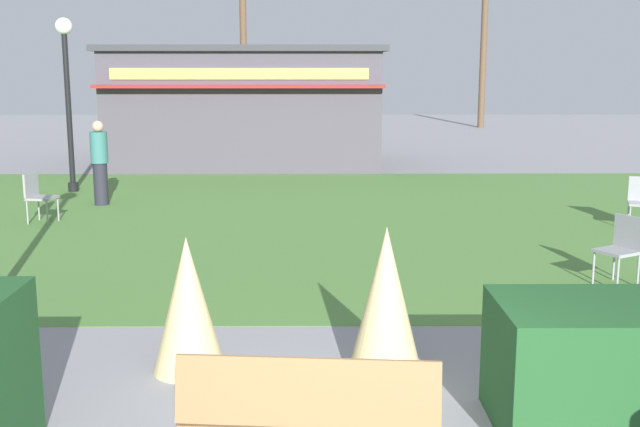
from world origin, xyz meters
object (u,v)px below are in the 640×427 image
Objects in this scene: cafe_chair_center at (37,193)px; person_strolling at (100,162)px; park_bench at (309,418)px; parked_car_west_slot at (247,123)px; food_kiosk at (248,105)px; tree_left_bg at (244,59)px; cafe_chair_west at (622,245)px; lamppost_far at (67,83)px; tree_right_bg at (483,53)px.

person_strolling is (0.65, 1.79, 0.33)m from cafe_chair_center.
cafe_chair_center is at bearing 118.61° from park_bench.
person_strolling is at bearing 70.05° from cafe_chair_center.
parked_car_west_slot is (2.47, 15.31, 0.12)m from cafe_chair_center.
person_strolling is at bearing 111.51° from park_bench.
park_bench is 17.67m from food_kiosk.
cafe_chair_center is 0.13× the size of tree_left_bg.
tree_left_bg reaches higher than cafe_chair_center.
cafe_chair_center is (-4.88, 8.95, 0.05)m from park_bench.
person_strolling is 0.39× the size of parked_car_west_slot.
park_bench is 1.95× the size of cafe_chair_west.
food_kiosk is at bearing 114.53° from cafe_chair_west.
cafe_chair_center is 15.51m from parked_car_west_slot.
park_bench is at bearing -61.39° from cafe_chair_center.
lamppost_far is 6.21m from food_kiosk.
tree_right_bg is (3.57, 25.49, 2.73)m from cafe_chair_west.
park_bench is 0.24× the size of tree_right_bg.
tree_right_bg reaches higher than food_kiosk.
food_kiosk is 13.99m from cafe_chair_west.
food_kiosk is 4.46× the size of person_strolling.
parked_car_west_slot reaches higher than cafe_chair_center.
cafe_chair_center is 0.53× the size of person_strolling.
tree_right_bg reaches higher than parked_car_west_slot.
person_strolling is at bearing -94.24° from tree_left_bg.
lamppost_far is (-5.32, 12.45, 1.91)m from park_bench.
cafe_chair_west is at bearing -24.90° from cafe_chair_center.
tree_right_bg is at bearing 82.03° from cafe_chair_west.
parked_car_west_slot is 0.64× the size of tree_left_bg.
cafe_chair_west is (5.79, -12.69, -1.12)m from food_kiosk.
park_bench is at bearing -84.27° from tree_left_bg.
parked_car_west_slot reaches higher than cafe_chair_west.
park_bench is 10.20m from cafe_chair_center.
park_bench is 0.23× the size of food_kiosk.
food_kiosk is at bearing -126.17° from tree_right_bg.
tree_right_bg is (12.85, 17.88, 0.86)m from lamppost_far.
person_strolling reaches higher than cafe_chair_center.
cafe_chair_center is at bearing -82.95° from lamppost_far.
lamppost_far is 4.23× the size of cafe_chair_west.
tree_right_bg is at bearing 54.31° from lamppost_far.
food_kiosk is 9.18m from cafe_chair_center.
tree_left_bg reaches higher than cafe_chair_west.
food_kiosk is (-1.83, 17.53, 1.16)m from park_bench.
tree_left_bg reaches higher than lamppost_far.
person_strolling is (-8.20, 5.90, 0.33)m from cafe_chair_west.
tree_right_bg reaches higher than park_bench.
parked_car_west_slot reaches higher than park_bench.
cafe_chair_center is 24.88m from tree_right_bg.
lamppost_far is at bearing -103.82° from parked_car_west_slot.
park_bench is at bearing -84.33° from parked_car_west_slot.
tree_left_bg is at bearing 95.39° from food_kiosk.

